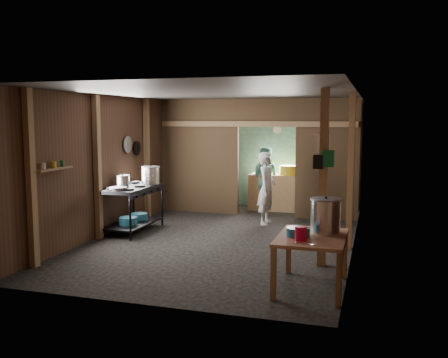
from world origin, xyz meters
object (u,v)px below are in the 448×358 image
(stove_pot_large, at_px, (151,175))
(gas_range, at_px, (132,209))
(cook, at_px, (267,188))
(prep_table, at_px, (311,262))
(pink_bucket, at_px, (301,233))
(yellow_tub, at_px, (288,170))
(stock_pot, at_px, (325,216))

(stove_pot_large, bearing_deg, gas_range, -108.88)
(gas_range, xyz_separation_m, cook, (2.33, 1.44, 0.31))
(prep_table, distance_m, pink_bucket, 0.53)
(yellow_tub, bearing_deg, prep_table, -77.09)
(prep_table, height_order, yellow_tub, yellow_tub)
(prep_table, distance_m, stock_pot, 0.62)
(prep_table, distance_m, stove_pot_large, 4.54)
(pink_bucket, height_order, cook, cook)
(stock_pot, xyz_separation_m, cook, (-1.52, 3.47, -0.16))
(gas_range, xyz_separation_m, stove_pot_large, (0.17, 0.50, 0.60))
(stock_pot, relative_size, yellow_tub, 1.17)
(prep_table, xyz_separation_m, stock_pot, (0.14, 0.23, 0.56))
(yellow_tub, bearing_deg, gas_range, -129.20)
(pink_bucket, xyz_separation_m, yellow_tub, (-1.12, 5.60, 0.18))
(gas_range, height_order, prep_table, gas_range)
(pink_bucket, bearing_deg, yellow_tub, 101.29)
(prep_table, bearing_deg, cook, 110.53)
(cook, bearing_deg, stove_pot_large, 116.24)
(prep_table, height_order, stove_pot_large, stove_pot_large)
(yellow_tub, bearing_deg, cook, -95.84)
(gas_range, bearing_deg, pink_bucket, -35.16)
(cook, bearing_deg, prep_table, -156.78)
(stock_pot, bearing_deg, stove_pot_large, 145.53)
(pink_bucket, bearing_deg, stove_pot_large, 138.53)
(gas_range, bearing_deg, yellow_tub, 50.80)
(yellow_tub, relative_size, cook, 0.27)
(stock_pot, distance_m, cook, 3.79)
(stock_pot, relative_size, cook, 0.32)
(yellow_tub, xyz_separation_m, cook, (-0.17, -1.62, -0.22))
(pink_bucket, relative_size, yellow_tub, 0.44)
(stock_pot, bearing_deg, gas_range, 152.21)
(cook, bearing_deg, stock_pot, -153.57)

